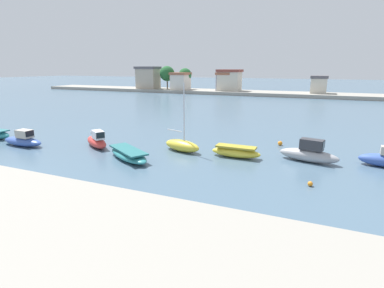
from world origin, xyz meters
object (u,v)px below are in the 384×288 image
(moored_boat_3, at_px, (128,154))
(moored_boat_4, at_px, (182,145))
(mooring_buoy_0, at_px, (92,132))
(mooring_buoy_1, at_px, (310,184))
(moored_boat_2, at_px, (97,141))
(mooring_buoy_2, at_px, (280,143))
(moored_boat_1, at_px, (23,140))
(moored_boat_6, at_px, (309,153))
(moored_boat_5, at_px, (236,152))

(moored_boat_3, relative_size, moored_boat_4, 0.94)
(mooring_buoy_0, bearing_deg, mooring_buoy_1, -16.55)
(moored_boat_2, height_order, mooring_buoy_2, moored_boat_2)
(moored_boat_2, distance_m, mooring_buoy_1, 19.10)
(moored_boat_1, xyz_separation_m, mooring_buoy_2, (22.66, 9.83, -0.32))
(moored_boat_6, xyz_separation_m, mooring_buoy_0, (-23.35, 1.61, -0.54))
(moored_boat_4, relative_size, moored_boat_6, 1.27)
(moored_boat_5, bearing_deg, moored_boat_6, 11.84)
(moored_boat_6, distance_m, mooring_buoy_1, 5.47)
(moored_boat_5, distance_m, mooring_buoy_1, 7.41)
(moored_boat_1, relative_size, moored_boat_2, 1.13)
(moored_boat_1, height_order, moored_boat_4, moored_boat_4)
(moored_boat_1, distance_m, mooring_buoy_2, 24.70)
(mooring_buoy_1, relative_size, mooring_buoy_2, 0.74)
(moored_boat_1, bearing_deg, mooring_buoy_1, 1.46)
(moored_boat_4, height_order, mooring_buoy_2, moored_boat_4)
(moored_boat_6, bearing_deg, mooring_buoy_1, -74.62)
(moored_boat_2, relative_size, moored_boat_4, 0.70)
(mooring_buoy_0, xyz_separation_m, mooring_buoy_1, (23.70, -7.05, 0.03))
(mooring_buoy_0, bearing_deg, moored_boat_1, -106.25)
(moored_boat_5, xyz_separation_m, mooring_buoy_1, (6.02, -4.31, -0.30))
(moored_boat_5, bearing_deg, mooring_buoy_1, -35.01)
(moored_boat_2, relative_size, moored_boat_6, 0.89)
(moored_boat_1, height_order, moored_boat_5, moored_boat_1)
(moored_boat_3, distance_m, moored_boat_4, 4.94)
(moored_boat_1, xyz_separation_m, moored_boat_5, (19.75, 4.34, -0.08))
(moored_boat_6, bearing_deg, moored_boat_3, -147.79)
(moored_boat_5, xyz_separation_m, mooring_buoy_2, (2.91, 5.49, -0.24))
(moored_boat_4, relative_size, moored_boat_5, 1.46)
(moored_boat_4, bearing_deg, moored_boat_5, 17.60)
(moored_boat_5, bearing_deg, mooring_buoy_0, 171.82)
(moored_boat_2, bearing_deg, mooring_buoy_1, 25.93)
(moored_boat_6, bearing_deg, moored_boat_4, -161.78)
(moored_boat_1, bearing_deg, moored_boat_6, 13.53)
(moored_boat_1, bearing_deg, moored_boat_5, 13.78)
(mooring_buoy_1, bearing_deg, moored_boat_2, 172.80)
(moored_boat_3, bearing_deg, mooring_buoy_1, 29.76)
(moored_boat_1, relative_size, moored_boat_4, 0.79)
(moored_boat_1, relative_size, mooring_buoy_1, 14.84)
(mooring_buoy_1, bearing_deg, moored_boat_3, 178.66)
(mooring_buoy_0, bearing_deg, moored_boat_2, -44.34)
(moored_boat_2, height_order, moored_boat_3, moored_boat_2)
(moored_boat_2, bearing_deg, moored_boat_6, 42.42)
(moored_boat_1, height_order, mooring_buoy_1, moored_boat_1)
(moored_boat_4, bearing_deg, moored_boat_6, 23.09)
(mooring_buoy_2, bearing_deg, moored_boat_2, -154.94)
(moored_boat_1, height_order, mooring_buoy_0, moored_boat_1)
(moored_boat_3, relative_size, mooring_buoy_1, 17.75)
(moored_boat_2, bearing_deg, mooring_buoy_0, 168.79)
(mooring_buoy_1, bearing_deg, moored_boat_1, -179.94)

